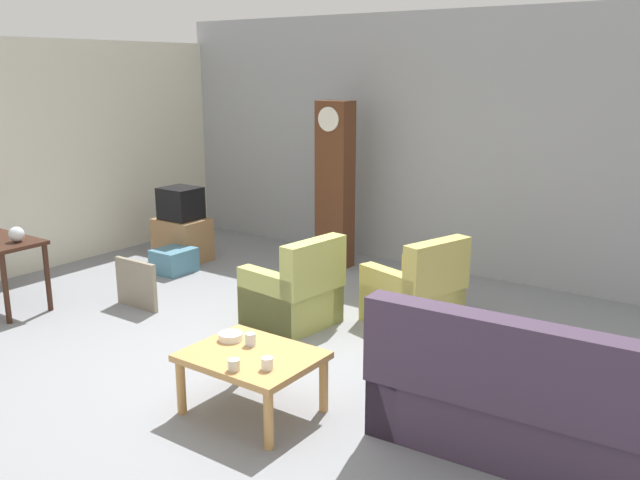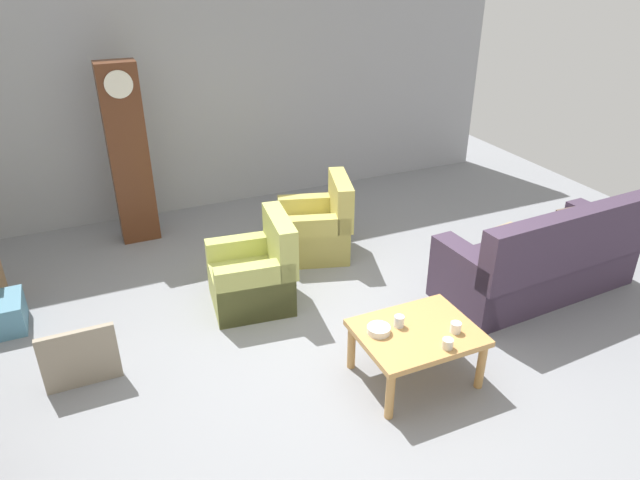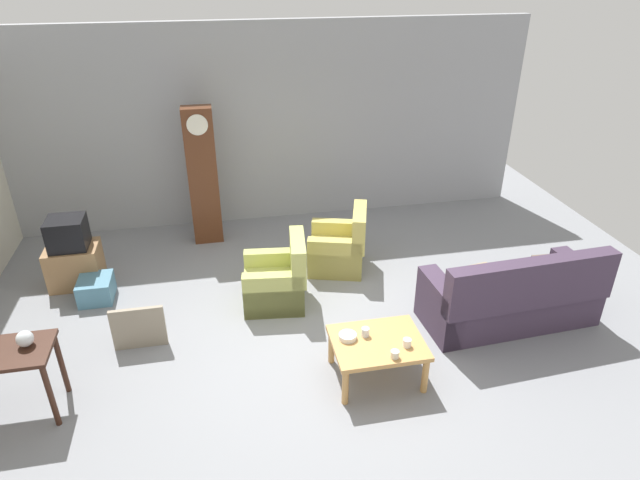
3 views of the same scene
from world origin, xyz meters
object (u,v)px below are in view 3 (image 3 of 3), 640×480
(bowl_white_stacked, at_px, (348,336))
(cup_cream_tall, at_px, (395,354))
(coffee_table_wood, at_px, (378,346))
(cup_white_porcelain, at_px, (407,343))
(grandfather_clock, at_px, (203,177))
(armchair_olive_far, at_px, (340,249))
(storage_box_blue, at_px, (96,289))
(cup_blue_rimmed, at_px, (365,332))
(tv_crt, at_px, (67,233))
(framed_picture_leaning, at_px, (139,328))
(glass_dome_cloche, at_px, (25,339))
(armchair_olive_near, at_px, (278,282))
(couch_floral, at_px, (512,298))
(tv_stand_cabinet, at_px, (75,265))

(bowl_white_stacked, bearing_deg, cup_cream_tall, -44.88)
(coffee_table_wood, height_order, cup_white_porcelain, cup_white_porcelain)
(grandfather_clock, relative_size, bowl_white_stacked, 11.32)
(armchair_olive_far, xyz_separation_m, storage_box_blue, (-3.33, -0.17, -0.15))
(cup_blue_rimmed, bearing_deg, cup_cream_tall, -63.86)
(grandfather_clock, xyz_separation_m, cup_cream_tall, (1.79, -3.88, -0.55))
(tv_crt, distance_m, framed_picture_leaning, 1.94)
(glass_dome_cloche, bearing_deg, tv_crt, 92.30)
(armchair_olive_near, relative_size, armchair_olive_far, 0.94)
(framed_picture_leaning, height_order, cup_blue_rimmed, cup_blue_rimmed)
(cup_blue_rimmed, bearing_deg, tv_crt, 143.61)
(cup_blue_rimmed, relative_size, bowl_white_stacked, 0.51)
(armchair_olive_near, xyz_separation_m, cup_blue_rimmed, (0.75, -1.51, 0.22))
(armchair_olive_far, height_order, tv_crt, tv_crt)
(framed_picture_leaning, bearing_deg, bowl_white_stacked, -22.38)
(couch_floral, xyz_separation_m, framed_picture_leaning, (-4.42, 0.40, -0.09))
(armchair_olive_near, xyz_separation_m, cup_white_porcelain, (1.12, -1.77, 0.21))
(couch_floral, distance_m, coffee_table_wood, 1.99)
(armchair_olive_near, distance_m, storage_box_blue, 2.41)
(couch_floral, relative_size, grandfather_clock, 1.01)
(bowl_white_stacked, bearing_deg, cup_blue_rimmed, 2.94)
(tv_crt, height_order, cup_cream_tall, tv_crt)
(framed_picture_leaning, bearing_deg, cup_cream_tall, -26.49)
(cup_white_porcelain, distance_m, bowl_white_stacked, 0.62)
(framed_picture_leaning, distance_m, bowl_white_stacked, 2.43)
(cup_cream_tall, distance_m, bowl_white_stacked, 0.55)
(cup_blue_rimmed, relative_size, cup_cream_tall, 1.09)
(cup_blue_rimmed, bearing_deg, storage_box_blue, 146.36)
(couch_floral, bearing_deg, framed_picture_leaning, 174.85)
(armchair_olive_far, distance_m, tv_crt, 3.69)
(framed_picture_leaning, height_order, cup_white_porcelain, cup_white_porcelain)
(couch_floral, height_order, coffee_table_wood, couch_floral)
(tv_crt, distance_m, cup_blue_rimmed, 4.24)
(grandfather_clock, height_order, tv_crt, grandfather_clock)
(cup_blue_rimmed, bearing_deg, glass_dome_cloche, 177.82)
(couch_floral, xyz_separation_m, coffee_table_wood, (-1.89, -0.62, 0.05))
(grandfather_clock, xyz_separation_m, tv_crt, (-1.81, -0.98, -0.29))
(tv_crt, distance_m, cup_cream_tall, 4.63)
(armchair_olive_near, height_order, bowl_white_stacked, armchair_olive_near)
(couch_floral, relative_size, cup_cream_tall, 24.30)
(tv_stand_cabinet, distance_m, bowl_white_stacked, 4.09)
(storage_box_blue, relative_size, cup_blue_rimmed, 4.98)
(armchair_olive_far, bearing_deg, tv_stand_cabinet, 175.58)
(tv_crt, xyz_separation_m, bowl_white_stacked, (3.21, -2.52, -0.28))
(cup_cream_tall, bearing_deg, storage_box_blue, 143.24)
(armchair_olive_far, distance_m, grandfather_clock, 2.36)
(grandfather_clock, bearing_deg, armchair_olive_near, -66.65)
(armchair_olive_far, height_order, storage_box_blue, armchair_olive_far)
(armchair_olive_near, relative_size, glass_dome_cloche, 5.76)
(armchair_olive_far, bearing_deg, storage_box_blue, -177.04)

